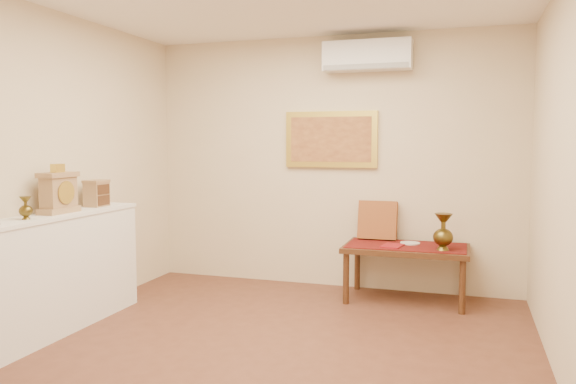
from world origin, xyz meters
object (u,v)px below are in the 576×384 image
at_px(display_ledge, 48,275).
at_px(mantel_clock, 59,192).
at_px(wooden_chest, 97,193).
at_px(low_table, 406,252).
at_px(brass_urn_tall, 443,228).

xyz_separation_m(display_ledge, mantel_clock, (0.01, 0.15, 0.66)).
bearing_deg(wooden_chest, mantel_clock, -88.56).
relative_size(wooden_chest, low_table, 0.20).
xyz_separation_m(brass_urn_tall, mantel_clock, (-3.02, -1.58, 0.39)).
height_order(wooden_chest, low_table, wooden_chest).
bearing_deg(display_ledge, low_table, 35.10).
relative_size(display_ledge, wooden_chest, 8.28).
xyz_separation_m(brass_urn_tall, low_table, (-0.35, 0.15, -0.28)).
bearing_deg(wooden_chest, brass_urn_tall, 19.36).
bearing_deg(brass_urn_tall, wooden_chest, -160.64).
bearing_deg(display_ledge, wooden_chest, 90.56).
distance_m(display_ledge, wooden_chest, 0.90).
xyz_separation_m(brass_urn_tall, wooden_chest, (-3.04, -1.07, 0.33)).
relative_size(mantel_clock, low_table, 0.34).
bearing_deg(wooden_chest, low_table, 24.37).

